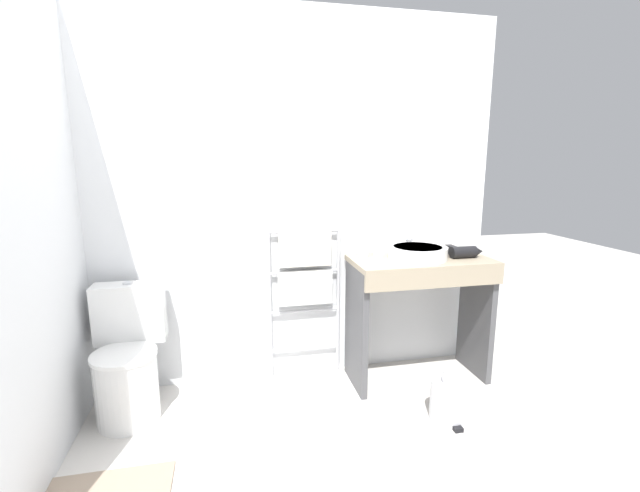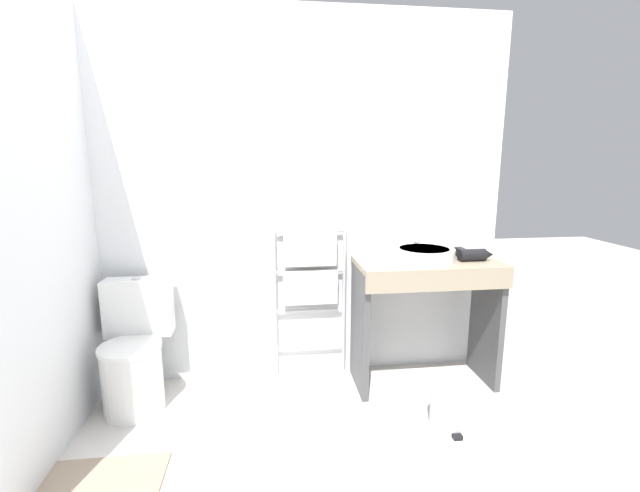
% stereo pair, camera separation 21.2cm
% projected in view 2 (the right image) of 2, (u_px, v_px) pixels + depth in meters
% --- Properties ---
extents(wall_back, '(2.80, 0.12, 2.43)m').
position_uv_depth(wall_back, '(298.00, 201.00, 2.88)').
color(wall_back, silver).
rests_on(wall_back, ground_plane).
extents(wall_side, '(0.12, 1.86, 2.43)m').
position_uv_depth(wall_side, '(30.00, 217.00, 2.05)').
color(wall_side, silver).
rests_on(wall_side, ground_plane).
extents(toilet, '(0.40, 0.49, 0.77)m').
position_uv_depth(toilet, '(135.00, 355.00, 2.59)').
color(toilet, white).
rests_on(toilet, ground_plane).
extents(towel_radiator, '(0.50, 0.06, 1.06)m').
position_uv_depth(towel_radiator, '(310.00, 275.00, 2.88)').
color(towel_radiator, silver).
rests_on(towel_radiator, ground_plane).
extents(vanity_counter, '(0.91, 0.46, 0.85)m').
position_uv_depth(vanity_counter, '(426.00, 302.00, 2.79)').
color(vanity_counter, gray).
rests_on(vanity_counter, ground_plane).
extents(sink_basin, '(0.39, 0.39, 0.08)m').
position_uv_depth(sink_basin, '(424.00, 254.00, 2.74)').
color(sink_basin, white).
rests_on(sink_basin, vanity_counter).
extents(faucet, '(0.02, 0.10, 0.11)m').
position_uv_depth(faucet, '(415.00, 244.00, 2.91)').
color(faucet, silver).
rests_on(faucet, vanity_counter).
extents(cup_near_wall, '(0.07, 0.07, 0.10)m').
position_uv_depth(cup_near_wall, '(369.00, 249.00, 2.84)').
color(cup_near_wall, silver).
rests_on(cup_near_wall, vanity_counter).
extents(cup_near_edge, '(0.07, 0.07, 0.10)m').
position_uv_depth(cup_near_edge, '(384.00, 250.00, 2.83)').
color(cup_near_edge, silver).
rests_on(cup_near_edge, vanity_counter).
extents(hair_dryer, '(0.23, 0.18, 0.08)m').
position_uv_depth(hair_dryer, '(473.00, 254.00, 2.75)').
color(hair_dryer, black).
rests_on(hair_dryer, vanity_counter).
extents(trash_bin, '(0.21, 0.24, 0.31)m').
position_uv_depth(trash_bin, '(449.00, 405.00, 2.41)').
color(trash_bin, silver).
rests_on(trash_bin, ground_plane).
extents(bath_mat, '(0.56, 0.36, 0.01)m').
position_uv_depth(bath_mat, '(101.00, 483.00, 1.99)').
color(bath_mat, gray).
rests_on(bath_mat, ground_plane).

